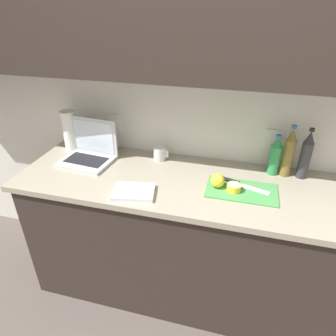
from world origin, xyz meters
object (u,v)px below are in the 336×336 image
at_px(knife, 236,183).
at_px(measuring_cup, 160,153).
at_px(paper_towel_roll, 70,131).
at_px(cutting_board, 242,191).
at_px(lemon_whole_beside, 217,181).
at_px(bottle_water_clear, 275,156).
at_px(bottle_green_soda, 306,155).
at_px(laptop, 90,151).
at_px(bottle_oil_tall, 289,153).
at_px(lemon_half_cut, 234,188).

height_order(knife, measuring_cup, measuring_cup).
relative_size(knife, paper_towel_roll, 0.99).
distance_m(cutting_board, lemon_whole_beside, 0.14).
height_order(cutting_board, measuring_cup, measuring_cup).
bearing_deg(bottle_water_clear, paper_towel_roll, -179.45).
bearing_deg(lemon_whole_beside, knife, 28.80).
bearing_deg(bottle_green_soda, cutting_board, -143.28).
xyz_separation_m(laptop, knife, (0.94, -0.07, -0.04)).
bearing_deg(lemon_whole_beside, bottle_oil_tall, 33.59).
bearing_deg(paper_towel_roll, laptop, -29.83).
bearing_deg(bottle_water_clear, laptop, -173.99).
bearing_deg(lemon_whole_beside, bottle_water_clear, 39.28).
distance_m(lemon_whole_beside, bottle_green_soda, 0.53).
xyz_separation_m(lemon_whole_beside, bottle_water_clear, (0.30, 0.25, 0.07)).
bearing_deg(cutting_board, lemon_half_cut, -157.16).
xyz_separation_m(knife, measuring_cup, (-0.50, 0.19, 0.03)).
distance_m(knife, bottle_oil_tall, 0.35).
relative_size(cutting_board, lemon_whole_beside, 4.93).
relative_size(lemon_half_cut, paper_towel_roll, 0.28).
bearing_deg(laptop, bottle_water_clear, 11.64).
relative_size(bottle_green_soda, paper_towel_roll, 1.11).
relative_size(laptop, bottle_water_clear, 1.37).
distance_m(lemon_whole_beside, measuring_cup, 0.47).
xyz_separation_m(knife, bottle_green_soda, (0.36, 0.19, 0.12)).
xyz_separation_m(bottle_oil_tall, measuring_cup, (-0.77, -0.00, -0.10)).
distance_m(bottle_green_soda, measuring_cup, 0.87).
height_order(cutting_board, bottle_green_soda, bottle_green_soda).
relative_size(laptop, bottle_green_soda, 1.12).
relative_size(bottle_oil_tall, bottle_water_clear, 1.26).
xyz_separation_m(lemon_half_cut, bottle_oil_tall, (0.28, 0.26, 0.12)).
bearing_deg(paper_towel_roll, lemon_whole_beside, -12.83).
relative_size(bottle_green_soda, measuring_cup, 3.10).
relative_size(cutting_board, bottle_oil_tall, 1.22).
bearing_deg(bottle_green_soda, lemon_whole_beside, -152.00).
height_order(measuring_cup, paper_towel_roll, paper_towel_roll).
distance_m(laptop, knife, 0.94).
relative_size(lemon_whole_beside, measuring_cup, 0.79).
height_order(cutting_board, paper_towel_roll, paper_towel_roll).
distance_m(knife, lemon_half_cut, 0.07).
bearing_deg(bottle_oil_tall, lemon_half_cut, -136.68).
height_order(lemon_half_cut, bottle_green_soda, bottle_green_soda).
xyz_separation_m(lemon_half_cut, measuring_cup, (-0.49, 0.26, 0.02)).
xyz_separation_m(lemon_whole_beside, measuring_cup, (-0.40, 0.24, -0.00)).
relative_size(knife, lemon_half_cut, 3.54).
height_order(knife, paper_towel_roll, paper_towel_roll).
bearing_deg(bottle_oil_tall, cutting_board, -133.94).
bearing_deg(measuring_cup, bottle_water_clear, 0.19).
distance_m(measuring_cup, paper_towel_roll, 0.63).
bearing_deg(knife, bottle_oil_tall, 53.11).
relative_size(cutting_board, measuring_cup, 3.87).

